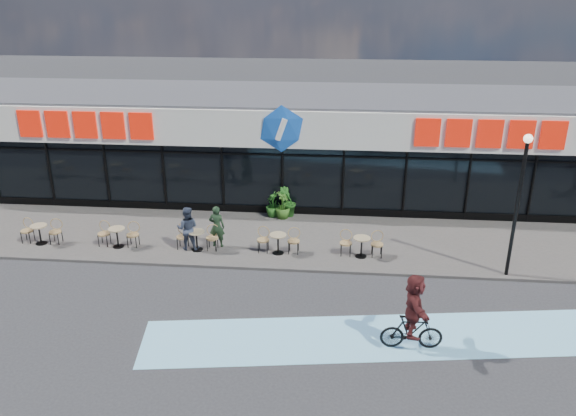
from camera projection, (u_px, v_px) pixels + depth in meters
The scene contains 16 objects.
ground at pixel (260, 302), 17.32m from camera, with size 120.00×120.00×0.00m, color #28282B.
sidewalk at pixel (276, 239), 21.46m from camera, with size 44.00×5.00×0.10m, color #4E4945.
bike_lane at pixel (395, 337), 15.59m from camera, with size 14.00×2.20×0.01m, color #7ECAEF.
building at pixel (289, 143), 25.62m from camera, with size 30.60×6.57×4.75m.
lamp_post at pixel (519, 194), 17.66m from camera, with size 0.28×0.28×4.80m.
bistro_set_1 at pixel (41, 231), 20.86m from camera, with size 1.54×0.62×0.90m.
bistro_set_2 at pixel (118, 234), 20.61m from camera, with size 1.54×0.62×0.90m.
bistro_set_3 at pixel (197, 237), 20.37m from camera, with size 1.54×0.62×0.90m.
bistro_set_4 at pixel (278, 241), 20.12m from camera, with size 1.54×0.62×0.90m.
bistro_set_5 at pixel (361, 244), 19.87m from camera, with size 1.54×0.62×0.90m.
potted_plant_left at pixel (273, 204), 23.23m from camera, with size 0.59×0.59×1.05m, color #2A691E.
potted_plant_mid at pixel (287, 202), 23.20m from camera, with size 0.69×0.56×1.26m, color #205618.
potted_plant_right at pixel (283, 205), 23.04m from camera, with size 0.62×0.62×1.11m, color #33631C.
patron_left at pixel (217, 226), 20.46m from camera, with size 0.58×0.38×1.58m, color black.
patron_right at pixel (187, 228), 20.25m from camera, with size 0.79×0.62×1.63m, color #313A4D.
cyclist_a at pixel (413, 315), 14.74m from camera, with size 1.69×1.65×2.21m.
Camera 1 is at (2.21, -14.85, 9.14)m, focal length 35.00 mm.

